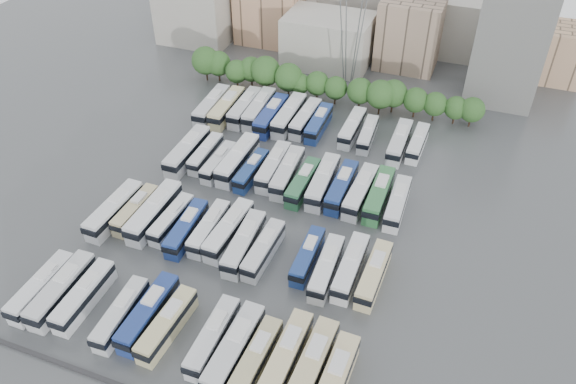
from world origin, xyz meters
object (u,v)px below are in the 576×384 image
at_px(bus_r1_s8, 263,250).
at_px(bus_r3_s0, 212,106).
at_px(bus_r1_s2, 154,212).
at_px(bus_r2_s10, 342,187).
at_px(bus_r3_s12, 399,142).
at_px(bus_r3_s13, 418,143).
at_px(bus_r2_s4, 238,159).
at_px(bus_r3_s3, 259,109).
at_px(bus_r2_s8, 303,182).
at_px(bus_r2_s12, 379,195).
at_px(apartment_tower, 511,40).
at_px(bus_r1_s10, 308,256).
at_px(bus_r0_s5, 148,313).
at_px(bus_r0_s11, 286,356).
at_px(bus_r0_s4, 121,314).
at_px(bus_r1_s5, 209,228).
at_px(bus_r2_s6, 273,166).
at_px(bus_r3_s2, 245,107).
at_px(bus_r0_s0, 42,287).
at_px(bus_r1_s3, 172,219).
at_px(bus_r0_s13, 334,382).
at_px(bus_r0_s1, 62,290).
at_px(bus_r1_s0, 114,210).
at_px(bus_r2_s9, 323,181).
at_px(bus_r2_s2, 206,153).
at_px(bus_r2_s5, 251,170).
at_px(bus_r1_s12, 351,267).
at_px(bus_r0_s6, 167,325).
at_px(bus_r1_s4, 187,228).
at_px(bus_r3_s6, 306,118).
at_px(bus_r3_s10, 368,134).
at_px(bus_r3_s9, 352,127).
at_px(bus_r0_s2, 84,296).
at_px(bus_r2_s3, 219,162).
at_px(bus_r1_s7, 244,243).
at_px(bus_r1_s6, 229,230).
at_px(bus_r0_s8, 213,337).
at_px(bus_r2_s1, 188,151).
at_px(bus_r2_s7, 287,172).
at_px(bus_r3_s1, 227,107).
at_px(bus_r3_s7, 319,123).
at_px(electricity_pylon, 353,7).
at_px(bus_r2_s13, 397,203).
at_px(bus_r0_s10, 256,359).
at_px(bus_r1_s13, 374,274).

height_order(bus_r1_s8, bus_r3_s0, bus_r3_s0).
xyz_separation_m(bus_r1_s2, bus_r2_s10, (26.51, 17.19, -0.18)).
height_order(bus_r3_s12, bus_r3_s13, bus_r3_s12).
bearing_deg(bus_r2_s4, bus_r3_s3, 101.11).
xyz_separation_m(bus_r2_s8, bus_r2_s12, (13.16, 1.11, 0.16)).
bearing_deg(apartment_tower, bus_r1_s10, -109.55).
relative_size(bus_r0_s5, bus_r0_s11, 0.97).
height_order(bus_r0_s4, bus_r1_s5, bus_r0_s4).
relative_size(apartment_tower, bus_r2_s6, 2.06).
bearing_deg(bus_r3_s2, bus_r0_s0, -98.15).
bearing_deg(bus_r2_s8, bus_r1_s3, -134.30).
xyz_separation_m(bus_r0_s5, bus_r2_s6, (3.38, 36.58, 0.02)).
xyz_separation_m(bus_r0_s13, bus_r1_s3, (-32.99, 19.17, -0.30)).
xyz_separation_m(bus_r0_s1, bus_r1_s0, (-2.98, 17.08, 0.02)).
distance_m(bus_r0_s5, bus_r2_s9, 37.71).
height_order(bus_r1_s5, bus_r3_s2, bus_r3_s2).
distance_m(bus_r0_s1, bus_r2_s2, 37.22).
bearing_deg(bus_r2_s5, bus_r1_s12, -34.13).
xyz_separation_m(bus_r0_s6, bus_r2_s8, (6.59, 34.95, 0.03)).
bearing_deg(bus_r1_s4, bus_r1_s5, 18.89).
bearing_deg(bus_r3_s6, bus_r1_s2, -108.64).
bearing_deg(bus_r2_s8, bus_r2_s5, 179.76).
bearing_deg(bus_r2_s8, bus_r0_s1, -122.38).
height_order(bus_r2_s10, bus_r3_s13, bus_r2_s10).
height_order(bus_r2_s12, bus_r3_s10, bus_r2_s12).
bearing_deg(bus_r3_s9, bus_r2_s6, -118.04).
distance_m(bus_r0_s11, bus_r3_s3, 60.21).
distance_m(bus_r2_s2, bus_r3_s12, 36.71).
distance_m(bus_r2_s5, bus_r3_s9, 23.83).
bearing_deg(bus_r1_s2, bus_r0_s2, -89.81).
distance_m(bus_r2_s3, bus_r2_s5, 6.59).
height_order(bus_r0_s4, bus_r1_s7, bus_r1_s7).
xyz_separation_m(bus_r0_s4, bus_r1_s10, (19.79, 19.09, -0.09)).
relative_size(bus_r2_s5, bus_r2_s10, 0.87).
bearing_deg(bus_r1_s6, bus_r1_s3, -173.79).
bearing_deg(bus_r2_s4, bus_r3_s10, 41.34).
xyz_separation_m(bus_r0_s8, bus_r2_s1, (-23.12, 35.77, 0.26)).
xyz_separation_m(bus_r2_s7, bus_r3_s3, (-13.20, 18.41, 0.10)).
height_order(bus_r3_s1, bus_r3_s7, bus_r3_s1).
height_order(electricity_pylon, bus_r2_s13, electricity_pylon).
bearing_deg(bus_r0_s11, bus_r1_s3, 147.13).
bearing_deg(bus_r3_s10, bus_r0_s10, -93.15).
distance_m(bus_r0_s5, bus_r3_s2, 54.65).
xyz_separation_m(bus_r1_s10, bus_r1_s13, (10.15, -0.29, 0.17)).
bearing_deg(bus_r0_s8, bus_r3_s9, 86.11).
distance_m(bus_r0_s0, bus_r1_s7, 29.14).
xyz_separation_m(bus_r1_s5, bus_r2_s10, (16.60, 17.24, 0.16)).
relative_size(bus_r1_s2, bus_r3_s6, 1.09).
distance_m(bus_r1_s3, bus_r2_s5, 17.87).
distance_m(bus_r0_s10, bus_r1_s6, 23.92).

